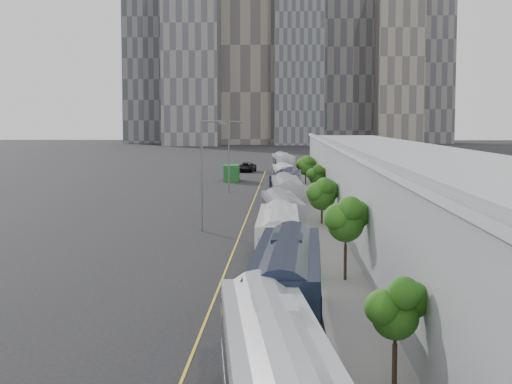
{
  "coord_description": "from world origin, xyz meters",
  "views": [
    {
      "loc": [
        2.18,
        -15.05,
        9.27
      ],
      "look_at": [
        -0.4,
        55.29,
        3.0
      ],
      "focal_mm": 55.0,
      "sensor_mm": 36.0,
      "label": 1
    }
  ],
  "objects_px": {
    "bus_9": "(282,164)",
    "shipping_container": "(232,173)",
    "street_lamp_near": "(204,168)",
    "suv": "(246,167)",
    "bus_6": "(284,181)",
    "bus_5": "(286,189)",
    "bus_7": "(285,173)",
    "bus_8": "(283,167)",
    "bus_1": "(287,295)",
    "bus_4": "(286,199)",
    "street_lamp_far": "(230,152)",
    "bus_3": "(282,219)",
    "bus_2": "(278,243)"
  },
  "relations": [
    {
      "from": "bus_7",
      "to": "bus_8",
      "type": "relative_size",
      "value": 0.9
    },
    {
      "from": "street_lamp_far",
      "to": "bus_1",
      "type": "bearing_deg",
      "value": -83.96
    },
    {
      "from": "bus_1",
      "to": "street_lamp_near",
      "type": "bearing_deg",
      "value": 104.38
    },
    {
      "from": "bus_2",
      "to": "bus_3",
      "type": "height_order",
      "value": "bus_2"
    },
    {
      "from": "shipping_container",
      "to": "street_lamp_near",
      "type": "bearing_deg",
      "value": -89.77
    },
    {
      "from": "bus_3",
      "to": "shipping_container",
      "type": "xyz_separation_m",
      "value": [
        -8.18,
        60.95,
        -0.22
      ]
    },
    {
      "from": "bus_2",
      "to": "bus_9",
      "type": "xyz_separation_m",
      "value": [
        -0.17,
        95.52,
        0.01
      ]
    },
    {
      "from": "bus_8",
      "to": "street_lamp_far",
      "type": "relative_size",
      "value": 1.5
    },
    {
      "from": "bus_7",
      "to": "bus_8",
      "type": "distance_m",
      "value": 12.43
    },
    {
      "from": "bus_6",
      "to": "bus_5",
      "type": "bearing_deg",
      "value": -91.1
    },
    {
      "from": "bus_8",
      "to": "shipping_container",
      "type": "height_order",
      "value": "bus_8"
    },
    {
      "from": "bus_4",
      "to": "street_lamp_near",
      "type": "xyz_separation_m",
      "value": [
        -7.02,
        -11.71,
        3.78
      ]
    },
    {
      "from": "bus_6",
      "to": "street_lamp_far",
      "type": "xyz_separation_m",
      "value": [
        -7.03,
        -1.03,
        3.88
      ]
    },
    {
      "from": "bus_7",
      "to": "suv",
      "type": "distance_m",
      "value": 27.29
    },
    {
      "from": "bus_9",
      "to": "shipping_container",
      "type": "height_order",
      "value": "bus_9"
    },
    {
      "from": "bus_8",
      "to": "street_lamp_far",
      "type": "bearing_deg",
      "value": -107.74
    },
    {
      "from": "bus_4",
      "to": "bus_9",
      "type": "bearing_deg",
      "value": 88.35
    },
    {
      "from": "street_lamp_near",
      "to": "suv",
      "type": "distance_m",
      "value": 80.21
    },
    {
      "from": "bus_8",
      "to": "bus_9",
      "type": "relative_size",
      "value": 1.1
    },
    {
      "from": "bus_4",
      "to": "bus_7",
      "type": "distance_m",
      "value": 42.06
    },
    {
      "from": "bus_1",
      "to": "bus_8",
      "type": "xyz_separation_m",
      "value": [
        -0.42,
        98.63,
        -0.0
      ]
    },
    {
      "from": "bus_8",
      "to": "bus_7",
      "type": "bearing_deg",
      "value": -93.61
    },
    {
      "from": "bus_7",
      "to": "suv",
      "type": "relative_size",
      "value": 1.99
    },
    {
      "from": "bus_2",
      "to": "bus_5",
      "type": "height_order",
      "value": "bus_5"
    },
    {
      "from": "street_lamp_far",
      "to": "suv",
      "type": "distance_m",
      "value": 44.04
    },
    {
      "from": "bus_8",
      "to": "street_lamp_near",
      "type": "height_order",
      "value": "street_lamp_near"
    },
    {
      "from": "bus_4",
      "to": "bus_8",
      "type": "bearing_deg",
      "value": 88.19
    },
    {
      "from": "bus_5",
      "to": "street_lamp_near",
      "type": "bearing_deg",
      "value": -100.98
    },
    {
      "from": "bus_4",
      "to": "street_lamp_far",
      "type": "bearing_deg",
      "value": 104.26
    },
    {
      "from": "street_lamp_far",
      "to": "shipping_container",
      "type": "relative_size",
      "value": 1.64
    },
    {
      "from": "bus_6",
      "to": "bus_8",
      "type": "bearing_deg",
      "value": 87.94
    },
    {
      "from": "bus_6",
      "to": "bus_9",
      "type": "relative_size",
      "value": 0.98
    },
    {
      "from": "bus_3",
      "to": "street_lamp_far",
      "type": "bearing_deg",
      "value": 94.19
    },
    {
      "from": "street_lamp_far",
      "to": "bus_5",
      "type": "bearing_deg",
      "value": -57.96
    },
    {
      "from": "bus_2",
      "to": "street_lamp_near",
      "type": "distance_m",
      "value": 18.11
    },
    {
      "from": "street_lamp_near",
      "to": "bus_4",
      "type": "bearing_deg",
      "value": 59.05
    },
    {
      "from": "bus_8",
      "to": "bus_9",
      "type": "bearing_deg",
      "value": 86.45
    },
    {
      "from": "bus_2",
      "to": "bus_6",
      "type": "distance_m",
      "value": 53.78
    },
    {
      "from": "bus_2",
      "to": "street_lamp_far",
      "type": "distance_m",
      "value": 53.33
    },
    {
      "from": "shipping_container",
      "to": "bus_4",
      "type": "bearing_deg",
      "value": -80.66
    },
    {
      "from": "bus_5",
      "to": "bus_7",
      "type": "xyz_separation_m",
      "value": [
        -0.2,
        29.18,
        -0.01
      ]
    },
    {
      "from": "bus_6",
      "to": "bus_7",
      "type": "height_order",
      "value": "bus_7"
    },
    {
      "from": "suv",
      "to": "shipping_container",
      "type": "bearing_deg",
      "value": -84.73
    },
    {
      "from": "bus_3",
      "to": "bus_9",
      "type": "relative_size",
      "value": 0.96
    },
    {
      "from": "bus_1",
      "to": "bus_6",
      "type": "relative_size",
      "value": 1.11
    },
    {
      "from": "street_lamp_far",
      "to": "bus_7",
      "type": "bearing_deg",
      "value": 67.84
    },
    {
      "from": "street_lamp_far",
      "to": "street_lamp_near",
      "type": "bearing_deg",
      "value": -89.57
    },
    {
      "from": "bus_1",
      "to": "bus_9",
      "type": "distance_m",
      "value": 111.48
    },
    {
      "from": "bus_2",
      "to": "bus_9",
      "type": "distance_m",
      "value": 95.52
    },
    {
      "from": "bus_8",
      "to": "bus_1",
      "type": "bearing_deg",
      "value": -94.59
    }
  ]
}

